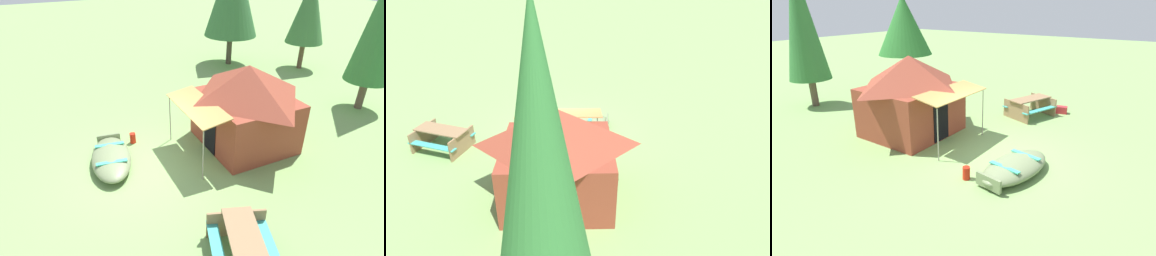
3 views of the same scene
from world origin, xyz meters
The scene contains 6 objects.
ground_plane centered at (0.00, 0.00, 0.00)m, with size 80.00×80.00×0.00m, color #7AA25A.
beached_rowboat centered at (-0.68, -0.89, 0.24)m, with size 2.70×1.61×0.47m.
canvas_cabin_tent centered at (0.05, 3.62, 1.47)m, with size 3.27×3.83×2.83m.
picnic_table centered at (4.23, 0.79, 0.49)m, with size 2.21×1.95×0.79m.
cooler_box centered at (5.37, -0.23, 0.15)m, with size 0.46×0.30×0.30m, color #B3292E.
fuel_can centered at (-1.63, 0.10, 0.18)m, with size 0.21×0.21×0.37m, color red.
Camera 2 is at (-0.25, 11.68, 6.56)m, focal length 32.50 mm.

